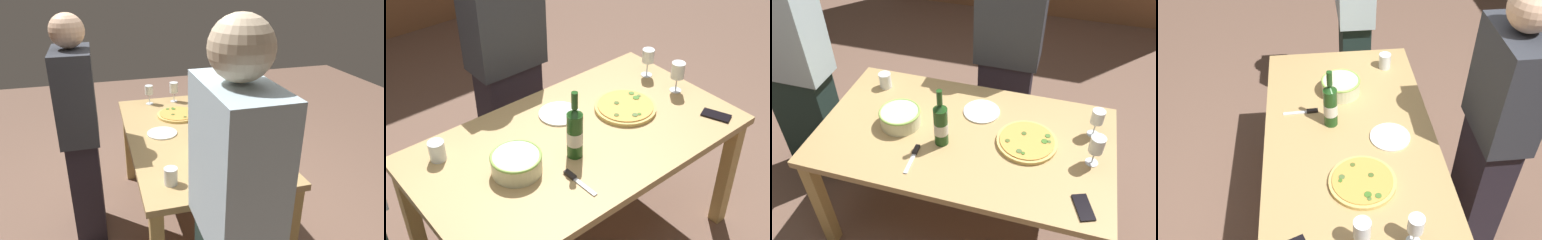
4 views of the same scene
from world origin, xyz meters
TOP-DOWN VIEW (x-y plane):
  - ground_plane at (0.00, 0.00)m, footprint 8.00×8.00m
  - dining_table at (0.00, 0.00)m, footprint 1.60×0.90m
  - pizza at (0.34, 0.02)m, footprint 0.32×0.32m
  - serving_bowl at (-0.36, -0.02)m, footprint 0.23×0.23m
  - wine_bottle at (-0.10, -0.09)m, footprint 0.07×0.07m
  - wine_glass_near_pizza at (0.68, -0.02)m, footprint 0.07×0.07m
  - wine_glass_by_bottle at (0.67, 0.19)m, footprint 0.07×0.07m
  - cup_amber at (-0.59, 0.28)m, footprint 0.07×0.07m
  - side_plate at (0.05, 0.21)m, footprint 0.21×0.21m
  - cell_phone at (0.65, -0.32)m, footprint 0.12×0.16m
  - pizza_knife at (-0.20, -0.23)m, footprint 0.03×0.20m
  - person_host at (-1.14, 0.15)m, footprint 0.45×0.24m
  - person_guest_left at (0.09, 0.75)m, footprint 0.42×0.24m

SIDE VIEW (x-z plane):
  - ground_plane at x=0.00m, z-range 0.00..0.00m
  - dining_table at x=0.00m, z-range 0.28..1.03m
  - side_plate at x=0.05m, z-range 0.75..0.76m
  - cell_phone at x=0.65m, z-range 0.75..0.76m
  - pizza_knife at x=-0.20m, z-range 0.75..0.76m
  - pizza at x=0.34m, z-range 0.75..0.78m
  - cup_amber at x=-0.59m, z-range 0.75..0.85m
  - serving_bowl at x=-0.36m, z-range 0.75..0.85m
  - person_guest_left at x=0.09m, z-range 0.01..1.60m
  - person_host at x=-1.14m, z-range 0.01..1.71m
  - wine_glass_by_bottle at x=0.67m, z-range 0.78..0.95m
  - wine_glass_near_pizza at x=0.68m, z-range 0.78..0.96m
  - wine_bottle at x=-0.10m, z-range 0.71..1.05m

